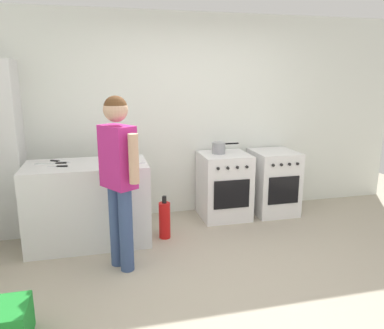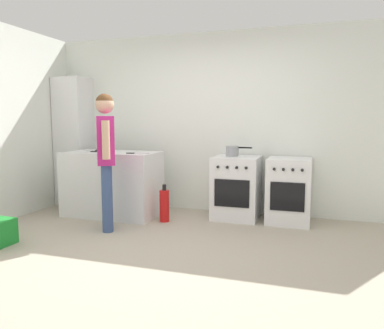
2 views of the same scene
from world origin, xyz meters
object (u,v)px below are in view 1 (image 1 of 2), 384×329
Objects in this scene: oven_left at (224,185)px; knife_paring at (59,166)px; pot at (219,148)px; person at (118,169)px; knife_chef at (130,164)px; knife_carving at (52,163)px; knife_utility at (59,161)px; fire_extinguisher at (165,220)px; oven_right at (273,182)px.

oven_left is 4.04× the size of knife_paring.
person is at bearing -140.50° from pot.
knife_paring is 0.68× the size of knife_chef.
knife_carving is at bearing -170.71° from pot.
person is (0.60, -0.85, 0.09)m from knife_utility.
fire_extinguisher is (-0.87, -0.48, -0.21)m from oven_left.
fire_extinguisher is (0.37, 0.04, -0.69)m from knife_chef.
knife_chef is (-1.24, -0.52, 0.48)m from oven_left.
knife_carving is at bearing -174.00° from oven_right.
knife_chef reaches higher than oven_left.
person is (-1.39, -1.05, 0.57)m from oven_left.
knife_carving reaches higher than fire_extinguisher.
fire_extinguisher is at bearing -1.47° from knife_paring.
pot is at bearing 151.92° from oven_left.
person is at bearing -131.95° from fire_extinguisher.
knife_chef is 0.62× the size of fire_extinguisher.
knife_carving is at bearing 131.24° from person.
knife_chef is (0.74, -0.31, -0.00)m from knife_utility.
oven_left is at bearing 12.90° from knife_paring.
knife_paring is 0.93× the size of knife_utility.
knife_carving is (-1.99, -0.33, -0.02)m from pot.
oven_right is 1.70× the size of fire_extinguisher.
knife_utility is at bearing -174.05° from oven_left.
oven_right is 2.41× the size of pot.
knife_carving is 0.20× the size of person.
oven_left is 2.13m from knife_carving.
oven_right is at bearing 16.93° from fire_extinguisher.
pot is 1.96m from knife_paring.
knife_chef is at bearing 75.03° from person.
knife_paring and knife_chef have the same top height.
knife_paring is at bearing 174.62° from knife_chef.
oven_left is 0.70m from oven_right.
knife_chef is at bearing -5.38° from knife_paring.
oven_right is 2.56× the size of knife_carving.
pot reaches higher than knife_paring.
person reaches higher than knife_chef.
knife_utility is at bearing 157.27° from knife_chef.
pot is 0.71× the size of fire_extinguisher.
knife_carving is 1.58× the size of knife_paring.
pot is (-0.07, 0.04, 0.50)m from oven_left.
knife_utility is at bearing -175.59° from oven_right.
knife_chef is (-1.94, -0.52, 0.48)m from oven_right.
pot reaches higher than knife_carving.
oven_right is 2.74m from knife_utility.
pot is 1.19m from fire_extinguisher.
knife_utility is at bearing -172.80° from pot.
oven_right is at bearing -0.00° from oven_left.
knife_paring is 1.29m from fire_extinguisher.
knife_paring reaches higher than oven_left.
fire_extinguisher is at bearing -9.03° from knife_carving.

